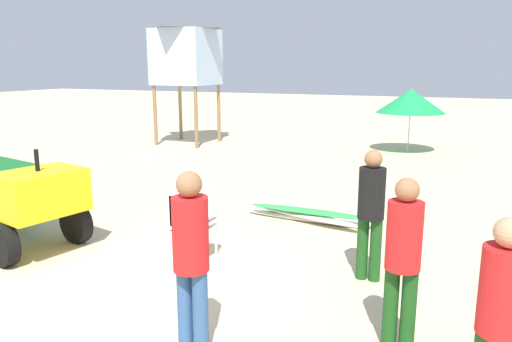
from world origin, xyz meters
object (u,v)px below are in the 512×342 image
object	(u,v)px
utility_cart	(10,192)
beach_umbrella_left	(411,101)
stacked_plastic_chairs	(191,218)
lifeguard_near_left	(371,207)
lifeguard_tower	(186,50)
lifeguard_near_center	(501,314)
surfboard_pile	(308,215)
lifeguard_far_right	(191,253)
lifeguard_near_right	(403,253)

from	to	relation	value
utility_cart	beach_umbrella_left	xyz separation A→B (m)	(4.46, 10.69, 0.77)
stacked_plastic_chairs	beach_umbrella_left	world-z (taller)	beach_umbrella_left
lifeguard_near_left	lifeguard_tower	xyz separation A→B (m)	(-7.79, 8.63, 2.18)
utility_cart	lifeguard_near_center	distance (m)	6.62
lifeguard_near_left	surfboard_pile	bearing A→B (deg)	125.96
surfboard_pile	lifeguard_near_center	distance (m)	5.05
utility_cart	stacked_plastic_chairs	bearing A→B (deg)	8.67
surfboard_pile	lifeguard_near_left	distance (m)	2.50
surfboard_pile	lifeguard_near_center	xyz separation A→B (m)	(2.70, -4.20, 0.82)
lifeguard_far_right	lifeguard_tower	xyz separation A→B (m)	(-6.65, 10.93, 2.12)
lifeguard_near_right	lifeguard_far_right	xyz separation A→B (m)	(-1.70, -0.87, 0.06)
beach_umbrella_left	lifeguard_near_right	bearing A→B (deg)	-83.84
lifeguard_near_center	beach_umbrella_left	size ratio (longest dim) A/B	0.79
lifeguard_near_center	lifeguard_far_right	size ratio (longest dim) A/B	0.94
stacked_plastic_chairs	lifeguard_tower	world-z (taller)	lifeguard_tower
surfboard_pile	lifeguard_far_right	xyz separation A→B (m)	(0.24, -4.20, 0.88)
lifeguard_tower	lifeguard_near_right	bearing A→B (deg)	-50.32
surfboard_pile	lifeguard_near_center	world-z (taller)	lifeguard_near_center
lifeguard_far_right	lifeguard_tower	bearing A→B (deg)	121.31
lifeguard_tower	beach_umbrella_left	world-z (taller)	lifeguard_tower
surfboard_pile	lifeguard_near_center	size ratio (longest dim) A/B	1.39
lifeguard_near_left	lifeguard_far_right	xyz separation A→B (m)	(-1.14, -2.30, 0.06)
stacked_plastic_chairs	lifeguard_tower	distance (m)	10.83
lifeguard_near_center	lifeguard_tower	world-z (taller)	lifeguard_tower
lifeguard_near_right	lifeguard_far_right	bearing A→B (deg)	-152.82
stacked_plastic_chairs	lifeguard_near_right	bearing A→B (deg)	-20.34
lifeguard_near_center	lifeguard_near_right	xyz separation A→B (m)	(-0.76, 0.86, 0.01)
lifeguard_far_right	lifeguard_tower	distance (m)	12.97
surfboard_pile	lifeguard_far_right	world-z (taller)	lifeguard_far_right
lifeguard_near_center	lifeguard_far_right	xyz separation A→B (m)	(-2.46, -0.01, 0.07)
lifeguard_far_right	beach_umbrella_left	bearing A→B (deg)	87.77
lifeguard_near_center	lifeguard_far_right	distance (m)	2.46
lifeguard_near_center	utility_cart	bearing A→B (deg)	166.95
lifeguard_near_left	beach_umbrella_left	distance (m)	9.94
stacked_plastic_chairs	lifeguard_far_right	distance (m)	2.29
lifeguard_near_center	lifeguard_far_right	bearing A→B (deg)	-179.81
stacked_plastic_chairs	lifeguard_near_right	world-z (taller)	lifeguard_near_right
lifeguard_tower	beach_umbrella_left	bearing A→B (deg)	10.07
surfboard_pile	lifeguard_far_right	size ratio (longest dim) A/B	1.31
lifeguard_tower	surfboard_pile	bearing A→B (deg)	-46.39
utility_cart	lifeguard_near_left	world-z (taller)	lifeguard_near_left
lifeguard_far_right	beach_umbrella_left	size ratio (longest dim) A/B	0.84
lifeguard_near_left	beach_umbrella_left	bearing A→B (deg)	93.87
lifeguard_near_right	lifeguard_far_right	world-z (taller)	lifeguard_far_right
lifeguard_far_right	utility_cart	bearing A→B (deg)	159.36
utility_cart	lifeguard_tower	distance (m)	10.07
stacked_plastic_chairs	lifeguard_far_right	bearing A→B (deg)	-58.88
surfboard_pile	lifeguard_near_left	world-z (taller)	lifeguard_near_left
beach_umbrella_left	surfboard_pile	bearing A→B (deg)	-95.12
utility_cart	lifeguard_near_left	distance (m)	5.19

